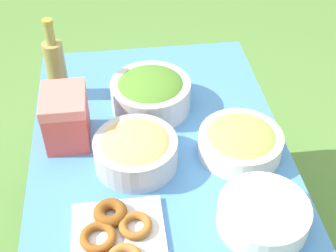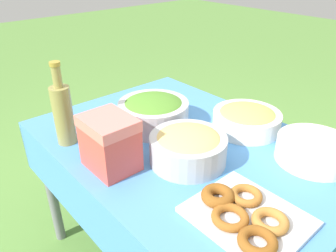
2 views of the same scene
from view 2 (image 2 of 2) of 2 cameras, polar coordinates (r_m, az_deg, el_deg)
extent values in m
cube|color=#4C8CD1|center=(1.34, 3.37, -3.46)|extent=(1.27, 0.90, 0.02)
cube|color=#4C8CD1|center=(1.70, 14.07, -1.58)|extent=(1.27, 0.01, 0.22)
cube|color=#4C8CD1|center=(1.21, -12.75, -15.79)|extent=(1.27, 0.01, 0.22)
cube|color=#4C8CD1|center=(1.84, -10.57, 1.22)|extent=(0.01, 0.90, 0.22)
cylinder|color=slate|center=(2.11, -0.20, -1.77)|extent=(0.05, 0.05, 0.70)
cylinder|color=slate|center=(1.79, -19.77, -10.06)|extent=(0.05, 0.05, 0.70)
cylinder|color=silver|center=(1.44, -2.53, 2.08)|extent=(0.31, 0.31, 0.11)
ellipsoid|color=#51892D|center=(1.42, -2.57, 3.62)|extent=(0.27, 0.27, 0.07)
cylinder|color=#B2B7BC|center=(1.20, 3.50, -4.06)|extent=(0.28, 0.28, 0.10)
ellipsoid|color=tan|center=(1.18, 3.56, -2.51)|extent=(0.25, 0.25, 0.07)
cube|color=silver|center=(1.02, 13.62, -15.09)|extent=(0.32, 0.27, 0.02)
torus|color=#93561E|center=(0.97, 10.75, -15.35)|extent=(0.12, 0.12, 0.03)
torus|color=#B27533|center=(0.99, 17.36, -15.55)|extent=(0.14, 0.14, 0.03)
torus|color=#A36628|center=(1.06, 13.43, -11.68)|extent=(0.11, 0.11, 0.03)
torus|color=brown|center=(0.93, 15.32, -18.80)|extent=(0.12, 0.12, 0.03)
torus|color=brown|center=(1.03, 8.64, -11.92)|extent=(0.12, 0.12, 0.04)
cylinder|color=white|center=(1.34, 23.79, -5.21)|extent=(0.27, 0.27, 0.01)
cylinder|color=white|center=(1.33, 23.89, -4.78)|extent=(0.27, 0.27, 0.01)
cylinder|color=white|center=(1.33, 23.99, -4.35)|extent=(0.27, 0.27, 0.01)
cylinder|color=white|center=(1.32, 24.09, -3.91)|extent=(0.27, 0.27, 0.01)
cylinder|color=white|center=(1.32, 24.20, -3.47)|extent=(0.27, 0.27, 0.01)
cylinder|color=white|center=(1.31, 24.30, -3.02)|extent=(0.27, 0.27, 0.01)
cylinder|color=white|center=(1.30, 24.40, -2.57)|extent=(0.27, 0.27, 0.01)
cylinder|color=#998E4C|center=(1.35, -17.74, 1.72)|extent=(0.08, 0.08, 0.24)
cylinder|color=#998E4C|center=(1.29, -18.80, 8.13)|extent=(0.03, 0.03, 0.08)
cylinder|color=#A58C33|center=(1.27, -19.15, 10.21)|extent=(0.04, 0.04, 0.02)
cylinder|color=white|center=(1.45, 13.50, 0.87)|extent=(0.29, 0.29, 0.08)
ellipsoid|color=#ADCC59|center=(1.44, 13.61, 1.79)|extent=(0.26, 0.26, 0.07)
cube|color=#E04C42|center=(1.17, -10.02, -3.77)|extent=(0.19, 0.15, 0.16)
cube|color=#FF7A70|center=(1.12, -10.44, 0.48)|extent=(0.19, 0.15, 0.04)
camera|label=1|loc=(0.92, 96.96, 30.93)|focal=50.00mm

